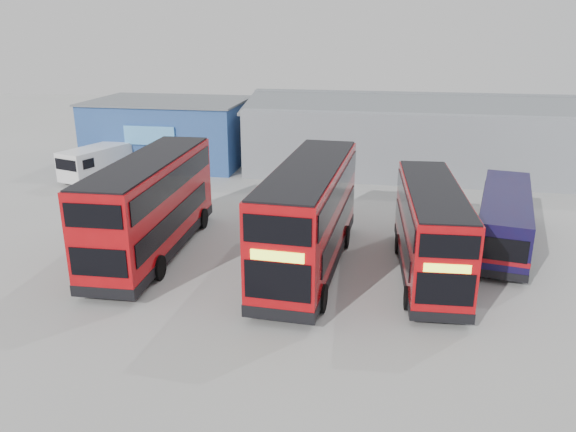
% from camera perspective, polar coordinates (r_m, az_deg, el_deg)
% --- Properties ---
extents(ground_plane, '(120.00, 120.00, 0.00)m').
position_cam_1_polar(ground_plane, '(27.55, 2.10, -4.31)').
color(ground_plane, gray).
rests_on(ground_plane, ground).
extents(office_block, '(12.30, 8.32, 5.12)m').
position_cam_1_polar(office_block, '(47.21, -11.88, 8.41)').
color(office_block, navy).
rests_on(office_block, ground).
extents(maintenance_shed, '(30.50, 12.00, 5.89)m').
position_cam_1_polar(maintenance_shed, '(46.06, 15.76, 7.88)').
color(maintenance_shed, gray).
rests_on(maintenance_shed, ground).
extents(double_decker_left, '(3.16, 11.48, 4.82)m').
position_cam_1_polar(double_decker_left, '(28.10, -13.70, 0.84)').
color(double_decker_left, '#B00A0F').
rests_on(double_decker_left, ground).
extents(double_decker_centre, '(3.49, 11.84, 4.95)m').
position_cam_1_polar(double_decker_centre, '(25.61, 2.13, -0.23)').
color(double_decker_centre, '#B00A0F').
rests_on(double_decker_centre, ground).
extents(double_decker_right, '(2.95, 10.02, 4.19)m').
position_cam_1_polar(double_decker_right, '(25.75, 14.24, -1.61)').
color(double_decker_right, '#B00A0F').
rests_on(double_decker_right, ground).
extents(single_decker_blue, '(4.20, 10.42, 2.76)m').
position_cam_1_polar(single_decker_blue, '(30.66, 21.11, -0.42)').
color(single_decker_blue, '#0D0C36').
rests_on(single_decker_blue, ground).
extents(panel_van, '(3.76, 5.89, 2.41)m').
position_cam_1_polar(panel_van, '(43.45, -18.90, 5.24)').
color(panel_van, silver).
rests_on(panel_van, ground).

